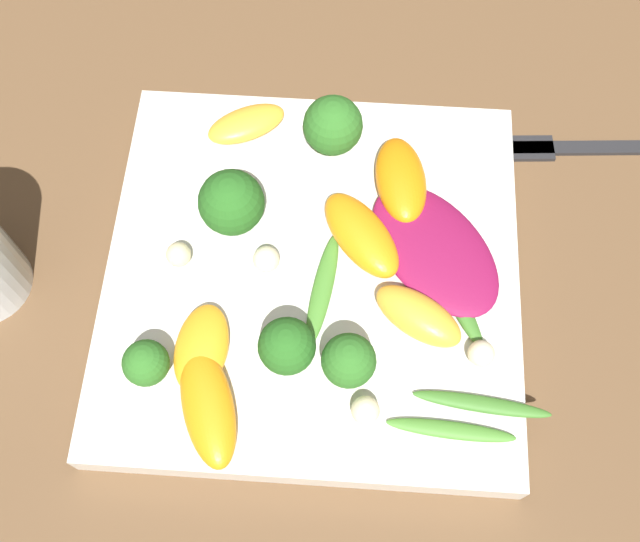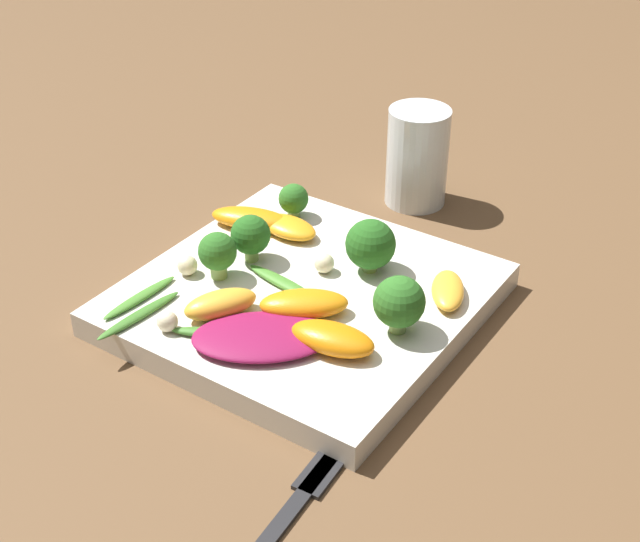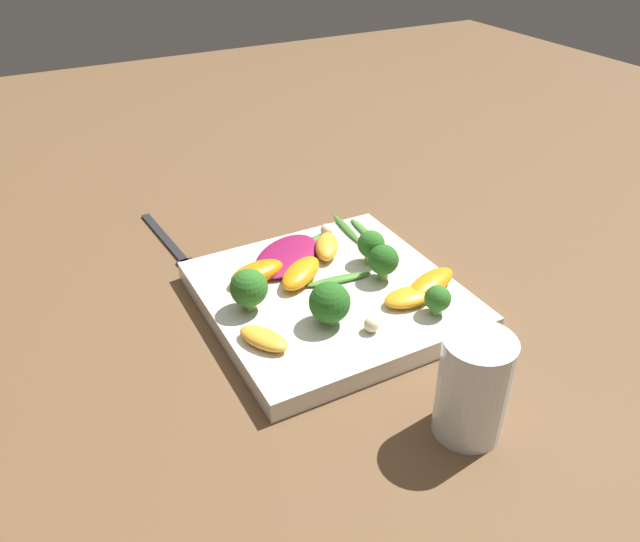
{
  "view_description": "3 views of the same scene",
  "coord_description": "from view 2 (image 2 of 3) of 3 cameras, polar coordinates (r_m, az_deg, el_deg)",
  "views": [
    {
      "loc": [
        -0.02,
        0.2,
        0.47
      ],
      "look_at": [
        -0.01,
        0.01,
        0.04
      ],
      "focal_mm": 42.0,
      "sensor_mm": 36.0,
      "label": 1
    },
    {
      "loc": [
        -0.5,
        -0.36,
        0.44
      ],
      "look_at": [
        0.01,
        -0.01,
        0.04
      ],
      "focal_mm": 50.0,
      "sensor_mm": 36.0,
      "label": 2
    },
    {
      "loc": [
        0.51,
        -0.29,
        0.42
      ],
      "look_at": [
        -0.02,
        -0.0,
        0.04
      ],
      "focal_mm": 35.0,
      "sensor_mm": 36.0,
      "label": 3
    }
  ],
  "objects": [
    {
      "name": "broccoli_floret_1",
      "position": [
        0.76,
        3.25,
        1.69
      ],
      "size": [
        0.04,
        0.04,
        0.05
      ],
      "color": "#7A9E51",
      "rests_on": "plate"
    },
    {
      "name": "broccoli_floret_0",
      "position": [
        0.69,
        5.09,
        -2.03
      ],
      "size": [
        0.04,
        0.04,
        0.05
      ],
      "color": "#7A9E51",
      "rests_on": "plate"
    },
    {
      "name": "arugula_sprig_2",
      "position": [
        0.73,
        -11.51,
        -2.79
      ],
      "size": [
        0.08,
        0.02,
        0.01
      ],
      "color": "#3D7528",
      "rests_on": "plate"
    },
    {
      "name": "macadamia_nut_1",
      "position": [
        0.71,
        -9.74,
        -3.2
      ],
      "size": [
        0.02,
        0.02,
        0.02
      ],
      "color": "beige",
      "rests_on": "plate"
    },
    {
      "name": "macadamia_nut_2",
      "position": [
        0.8,
        2.7,
        2.26
      ],
      "size": [
        0.02,
        0.02,
        0.02
      ],
      "color": "beige",
      "rests_on": "plate"
    },
    {
      "name": "broccoli_floret_4",
      "position": [
        0.84,
        -1.71,
        4.6
      ],
      "size": [
        0.03,
        0.03,
        0.03
      ],
      "color": "#84AD5B",
      "rests_on": "plate"
    },
    {
      "name": "orange_segment_5",
      "position": [
        0.71,
        -1.03,
        -2.12
      ],
      "size": [
        0.07,
        0.08,
        0.02
      ],
      "color": "orange",
      "rests_on": "plate"
    },
    {
      "name": "macadamia_nut_0",
      "position": [
        0.77,
        -8.48,
        0.36
      ],
      "size": [
        0.02,
        0.02,
        0.02
      ],
      "color": "beige",
      "rests_on": "plate"
    },
    {
      "name": "radicchio_leaf_0",
      "position": [
        0.69,
        -3.72,
        -4.21
      ],
      "size": [
        0.12,
        0.13,
        0.01
      ],
      "color": "maroon",
      "rests_on": "plate"
    },
    {
      "name": "arugula_sprig_3",
      "position": [
        0.75,
        -11.45,
        -1.66
      ],
      "size": [
        0.08,
        0.02,
        0.0
      ],
      "color": "#47842D",
      "rests_on": "plate"
    },
    {
      "name": "orange_segment_1",
      "position": [
        0.71,
        -6.39,
        -2.12
      ],
      "size": [
        0.07,
        0.06,
        0.02
      ],
      "color": "#FCAD33",
      "rests_on": "plate"
    },
    {
      "name": "broccoli_floret_3",
      "position": [
        0.75,
        -6.58,
        1.17
      ],
      "size": [
        0.03,
        0.03,
        0.04
      ],
      "color": "#84AD5B",
      "rests_on": "plate"
    },
    {
      "name": "broccoli_floret_2",
      "position": [
        0.77,
        -4.46,
        2.28
      ],
      "size": [
        0.04,
        0.04,
        0.04
      ],
      "color": "#7A9E51",
      "rests_on": "plate"
    },
    {
      "name": "plate",
      "position": [
        0.75,
        -1.01,
        -1.8
      ],
      "size": [
        0.27,
        0.27,
        0.02
      ],
      "color": "silver",
      "rests_on": "ground_plane"
    },
    {
      "name": "drinking_glass",
      "position": [
        0.91,
        6.25,
        7.27
      ],
      "size": [
        0.06,
        0.06,
        0.1
      ],
      "color": "white",
      "rests_on": "ground_plane"
    },
    {
      "name": "arugula_sprig_0",
      "position": [
        0.75,
        -2.36,
        -0.77
      ],
      "size": [
        0.02,
        0.08,
        0.01
      ],
      "color": "#47842D",
      "rests_on": "plate"
    },
    {
      "name": "macadamia_nut_3",
      "position": [
        0.76,
        0.2,
        0.54
      ],
      "size": [
        0.02,
        0.02,
        0.02
      ],
      "color": "beige",
      "rests_on": "plate"
    },
    {
      "name": "ground_plane",
      "position": [
        0.76,
        -1.0,
        -2.51
      ],
      "size": [
        2.4,
        2.4,
        0.0
      ],
      "primitive_type": "plane",
      "color": "brown"
    },
    {
      "name": "arugula_sprig_1",
      "position": [
        0.69,
        -6.11,
        -4.05
      ],
      "size": [
        0.05,
        0.08,
        0.01
      ],
      "color": "#3D7528",
      "rests_on": "plate"
    },
    {
      "name": "orange_segment_2",
      "position": [
        0.74,
        8.18,
        -1.23
      ],
      "size": [
        0.06,
        0.05,
        0.01
      ],
      "color": "#FCAD33",
      "rests_on": "plate"
    },
    {
      "name": "orange_segment_4",
      "position": [
        0.83,
        -4.43,
        3.36
      ],
      "size": [
        0.05,
        0.08,
        0.02
      ],
      "color": "orange",
      "rests_on": "plate"
    },
    {
      "name": "orange_segment_3",
      "position": [
        0.82,
        -2.04,
        2.83
      ],
      "size": [
        0.04,
        0.06,
        0.01
      ],
      "color": "orange",
      "rests_on": "plate"
    },
    {
      "name": "fork",
      "position": [
        0.58,
        -2.62,
        -15.85
      ],
      "size": [
        0.19,
        0.03,
        0.01
      ],
      "color": "#262628",
      "rests_on": "ground_plane"
    },
    {
      "name": "orange_segment_0",
      "position": [
        0.68,
        0.81,
        -4.34
      ],
      "size": [
        0.04,
        0.07,
        0.02
      ],
      "color": "orange",
      "rests_on": "plate"
    }
  ]
}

